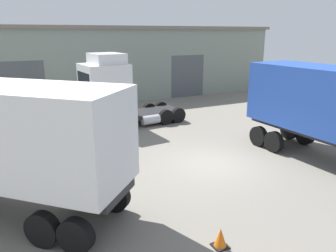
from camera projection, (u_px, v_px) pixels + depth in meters
ground_plane at (214, 164)px, 14.20m from camera, size 60.00×60.00×0.00m
warehouse_building at (98, 61)px, 29.22m from camera, size 30.86×9.36×5.99m
tractor_unit_white at (111, 93)px, 19.08m from camera, size 6.21×2.99×4.36m
gravel_pile at (331, 112)px, 21.29m from camera, size 4.62×4.62×1.02m
traffic_cone at (220, 238)px, 8.63m from camera, size 0.40×0.40×0.55m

